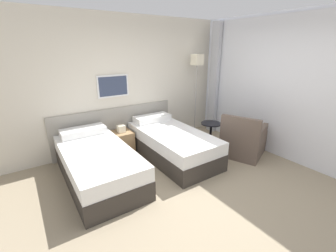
{
  "coord_description": "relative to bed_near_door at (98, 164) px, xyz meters",
  "views": [
    {
      "loc": [
        -2.05,
        -2.13,
        2.07
      ],
      "look_at": [
        0.14,
        1.14,
        0.69
      ],
      "focal_mm": 24.0,
      "sensor_mm": 36.0,
      "label": 1
    }
  ],
  "objects": [
    {
      "name": "ground_plane",
      "position": [
        1.2,
        -1.22,
        -0.28
      ],
      "size": [
        16.0,
        16.0,
        0.0
      ],
      "primitive_type": "plane",
      "color": "gray"
    },
    {
      "name": "wall_headboard",
      "position": [
        1.17,
        1.05,
        1.02
      ],
      "size": [
        10.0,
        0.1,
        2.7
      ],
      "color": "beige",
      "rests_on": "ground_plane"
    },
    {
      "name": "wall_window",
      "position": [
        3.32,
        -1.24,
        1.06
      ],
      "size": [
        0.21,
        4.74,
        2.7
      ],
      "color": "white",
      "rests_on": "ground_plane"
    },
    {
      "name": "bed_near_door",
      "position": [
        0.0,
        0.0,
        0.0
      ],
      "size": [
        0.98,
        2.0,
        0.67
      ],
      "color": "#332D28",
      "rests_on": "ground_plane"
    },
    {
      "name": "bed_near_window",
      "position": [
        1.47,
        0.0,
        0.0
      ],
      "size": [
        0.98,
        2.0,
        0.67
      ],
      "color": "#332D28",
      "rests_on": "ground_plane"
    },
    {
      "name": "nightstand",
      "position": [
        0.73,
        0.73,
        -0.05
      ],
      "size": [
        0.4,
        0.42,
        0.59
      ],
      "color": "#9E7A51",
      "rests_on": "ground_plane"
    },
    {
      "name": "floor_lamp",
      "position": [
        2.66,
        0.71,
        1.32
      ],
      "size": [
        0.24,
        0.24,
        1.93
      ],
      "color": "#9E9993",
      "rests_on": "ground_plane"
    },
    {
      "name": "side_table",
      "position": [
        2.44,
        -0.08,
        0.1
      ],
      "size": [
        0.44,
        0.44,
        0.55
      ],
      "color": "black",
      "rests_on": "ground_plane"
    },
    {
      "name": "armchair",
      "position": [
        2.72,
        -0.72,
        0.01
      ],
      "size": [
        1.03,
        0.99,
        0.87
      ],
      "rotation": [
        0.0,
        0.0,
        1.97
      ],
      "color": "brown",
      "rests_on": "ground_plane"
    }
  ]
}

